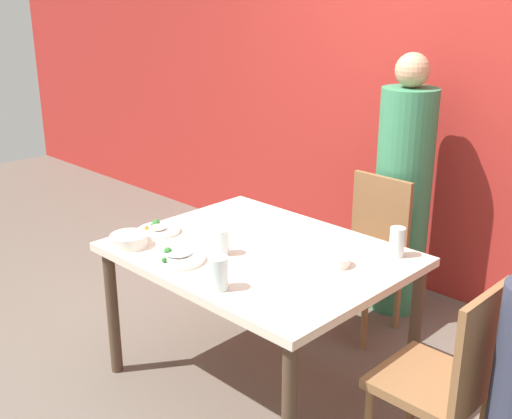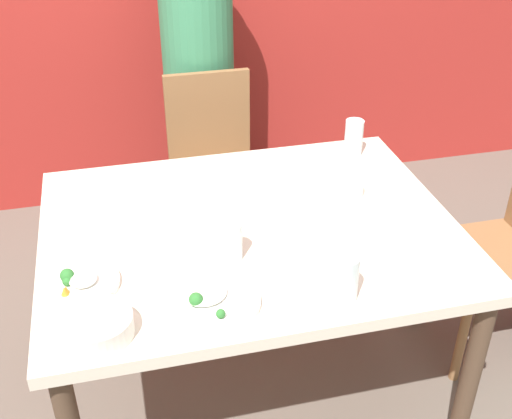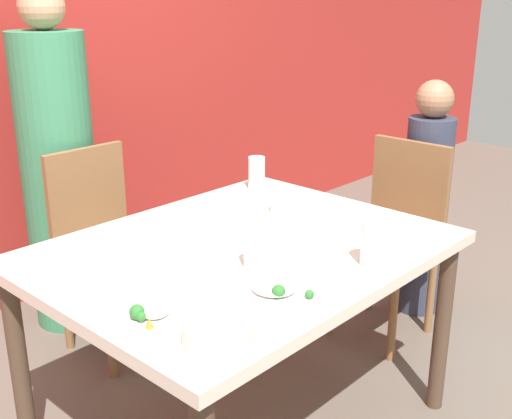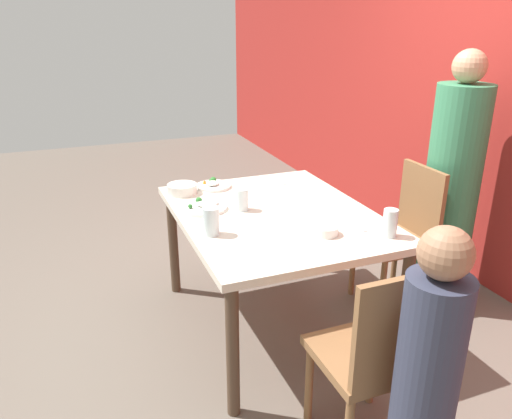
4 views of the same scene
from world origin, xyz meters
name	(u,v)px [view 4 (image 4 of 4)]	position (x,y,z in m)	size (l,w,h in m)	color
ground_plane	(273,323)	(0.00, 0.00, 0.00)	(10.00, 10.00, 0.00)	#60564C
wall_back	(510,82)	(0.00, 1.55, 1.35)	(10.00, 0.06, 2.70)	#A82823
dining_table	(274,225)	(0.00, 0.00, 0.65)	(1.32, 1.03, 0.72)	beige
chair_adult_spot	(403,231)	(0.03, 0.85, 0.48)	(0.40, 0.40, 0.89)	brown
chair_child_spot	(376,354)	(1.00, 0.01, 0.48)	(0.40, 0.40, 0.89)	brown
person_adult	(451,189)	(0.03, 1.19, 0.72)	(0.33, 0.33, 1.56)	#387F56
person_child	(425,389)	(1.28, 0.01, 0.54)	(0.22, 0.22, 1.14)	#33384C
bowl_curry	(182,189)	(-0.49, -0.40, 0.75)	(0.18, 0.18, 0.06)	silver
plate_rice_adult	(204,206)	(-0.19, -0.35, 0.74)	(0.26, 0.26, 0.06)	white
plate_rice_child	(213,185)	(-0.53, -0.19, 0.74)	(0.22, 0.22, 0.06)	white
bowl_rice_small	(326,230)	(0.37, 0.11, 0.75)	(0.12, 0.12, 0.04)	white
glass_water_tall	(390,223)	(0.50, 0.39, 0.79)	(0.07, 0.07, 0.14)	silver
glass_water_short	(242,199)	(-0.10, -0.16, 0.78)	(0.07, 0.07, 0.12)	silver
glass_water_center	(211,221)	(0.16, -0.41, 0.79)	(0.08, 0.08, 0.14)	silver
napkin_folded	(272,182)	(-0.48, 0.19, 0.72)	(0.14, 0.14, 0.01)	white
fork_steel	(358,225)	(0.32, 0.33, 0.72)	(0.18, 0.04, 0.01)	silver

